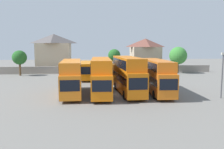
% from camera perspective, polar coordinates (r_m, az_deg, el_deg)
% --- Properties ---
extents(ground, '(140.00, 140.00, 0.00)m').
position_cam_1_polar(ground, '(50.03, -1.77, -0.66)').
color(ground, slate).
extents(depot_boundary_wall, '(56.00, 0.50, 1.80)m').
position_cam_1_polar(depot_boundary_wall, '(57.55, -2.33, 1.24)').
color(depot_boundary_wall, gray).
rests_on(depot_boundary_wall, ground).
extents(bus_1, '(3.00, 11.07, 4.71)m').
position_cam_1_polar(bus_1, '(32.12, -10.05, -0.25)').
color(bus_1, orange).
rests_on(bus_1, ground).
extents(bus_2, '(3.03, 11.47, 4.99)m').
position_cam_1_polar(bus_2, '(31.66, -2.74, 0.02)').
color(bus_2, orange).
rests_on(bus_2, ground).
extents(bus_3, '(3.07, 11.26, 5.16)m').
position_cam_1_polar(bus_3, '(32.33, 3.98, 0.32)').
color(bus_3, orange).
rests_on(bus_3, ground).
extents(bus_4, '(3.04, 11.50, 4.74)m').
position_cam_1_polar(bus_4, '(33.14, 11.02, -0.02)').
color(bus_4, orange).
rests_on(bus_4, ground).
extents(bus_5, '(2.54, 11.09, 3.44)m').
position_cam_1_polar(bus_5, '(47.64, -6.35, 1.29)').
color(bus_5, orange).
rests_on(bus_5, ground).
extents(bus_6, '(3.01, 11.54, 3.28)m').
position_cam_1_polar(bus_6, '(47.30, -1.64, 1.19)').
color(bus_6, orange).
rests_on(bus_6, ground).
extents(bus_7, '(3.05, 10.99, 3.46)m').
position_cam_1_polar(bus_7, '(48.11, 3.05, 1.40)').
color(bus_7, orange).
rests_on(bus_7, ground).
extents(house_terrace_left, '(9.12, 7.77, 9.98)m').
position_cam_1_polar(house_terrace_left, '(64.29, -14.18, 5.37)').
color(house_terrace_left, '#C6B293').
rests_on(house_terrace_left, ground).
extents(house_terrace_centre, '(8.18, 7.01, 8.87)m').
position_cam_1_polar(house_terrace_centre, '(66.16, 8.25, 5.06)').
color(house_terrace_centre, tan).
rests_on(house_terrace_centre, ground).
extents(tree_left_of_lot, '(4.35, 4.35, 6.56)m').
position_cam_1_polar(tree_left_of_lot, '(59.52, 16.09, 4.50)').
color(tree_left_of_lot, brown).
rests_on(tree_left_of_lot, ground).
extents(tree_behind_wall, '(3.26, 3.26, 5.98)m').
position_cam_1_polar(tree_behind_wall, '(60.08, 0.56, 4.75)').
color(tree_behind_wall, brown).
rests_on(tree_behind_wall, ground).
extents(tree_right_of_lot, '(3.24, 3.24, 5.77)m').
position_cam_1_polar(tree_right_of_lot, '(56.40, -21.97, 3.89)').
color(tree_right_of_lot, brown).
rests_on(tree_right_of_lot, ground).
extents(lamp_post_lot_edge, '(0.50, 0.24, 5.88)m').
position_cam_1_polar(lamp_post_lot_edge, '(32.45, 25.70, 0.53)').
color(lamp_post_lot_edge, '#4C4C51').
rests_on(lamp_post_lot_edge, ground).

